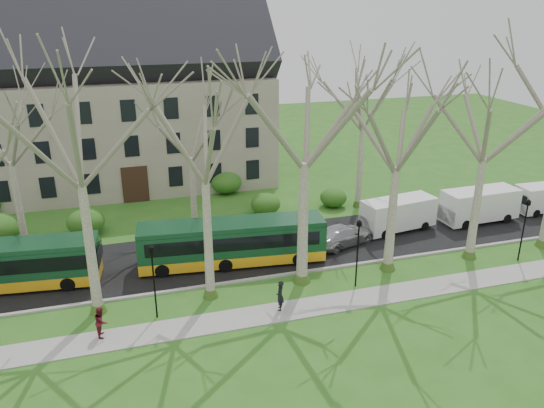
% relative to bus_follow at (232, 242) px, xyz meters
% --- Properties ---
extents(ground, '(120.00, 120.00, 0.00)m').
position_rel_bus_follow_xyz_m(ground, '(0.55, -4.11, -1.57)').
color(ground, '#2B631C').
rests_on(ground, ground).
extents(sidewalk, '(70.00, 2.00, 0.06)m').
position_rel_bus_follow_xyz_m(sidewalk, '(0.55, -6.61, -1.54)').
color(sidewalk, gray).
rests_on(sidewalk, ground).
extents(road, '(80.00, 8.00, 0.06)m').
position_rel_bus_follow_xyz_m(road, '(0.55, 1.39, -1.54)').
color(road, black).
rests_on(road, ground).
extents(curb, '(80.00, 0.25, 0.14)m').
position_rel_bus_follow_xyz_m(curb, '(0.55, -2.61, -1.50)').
color(curb, '#A5A39E').
rests_on(curb, ground).
extents(building, '(26.50, 12.20, 16.00)m').
position_rel_bus_follow_xyz_m(building, '(-5.45, 19.89, 6.49)').
color(building, gray).
rests_on(building, ground).
extents(tree_row_verge, '(49.00, 7.00, 14.00)m').
position_rel_bus_follow_xyz_m(tree_row_verge, '(0.55, -3.81, 5.43)').
color(tree_row_verge, gray).
rests_on(tree_row_verge, ground).
extents(tree_row_far, '(33.00, 7.00, 12.00)m').
position_rel_bus_follow_xyz_m(tree_row_far, '(-0.79, 6.89, 4.43)').
color(tree_row_far, gray).
rests_on(tree_row_far, ground).
extents(lamp_row, '(36.22, 0.22, 4.30)m').
position_rel_bus_follow_xyz_m(lamp_row, '(0.55, -5.11, 1.00)').
color(lamp_row, black).
rests_on(lamp_row, ground).
extents(hedges, '(30.60, 8.60, 2.00)m').
position_rel_bus_follow_xyz_m(hedges, '(-4.12, 9.89, -0.57)').
color(hedges, '#1F5618').
rests_on(hedges, ground).
extents(bus_follow, '(12.31, 3.79, 3.03)m').
position_rel_bus_follow_xyz_m(bus_follow, '(0.00, 0.00, 0.00)').
color(bus_follow, '#123F23').
rests_on(bus_follow, road).
extents(sedan, '(5.39, 3.55, 1.45)m').
position_rel_bus_follow_xyz_m(sedan, '(8.20, 0.56, -0.79)').
color(sedan, '#AAAAAF').
rests_on(sedan, road).
extents(van_a, '(5.91, 2.82, 2.48)m').
position_rel_bus_follow_xyz_m(van_a, '(13.21, 1.74, -0.27)').
color(van_a, white).
rests_on(van_a, road).
extents(van_b, '(6.09, 2.38, 2.63)m').
position_rel_bus_follow_xyz_m(van_b, '(20.17, 1.41, -0.20)').
color(van_b, white).
rests_on(van_b, road).
extents(pedestrian_a, '(0.60, 0.75, 1.77)m').
position_rel_bus_follow_xyz_m(pedestrian_a, '(1.28, -6.39, -0.63)').
color(pedestrian_a, black).
rests_on(pedestrian_a, sidewalk).
extents(pedestrian_b, '(0.65, 0.82, 1.65)m').
position_rel_bus_follow_xyz_m(pedestrian_b, '(-8.33, -6.11, -0.69)').
color(pedestrian_b, '#57131C').
rests_on(pedestrian_b, sidewalk).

